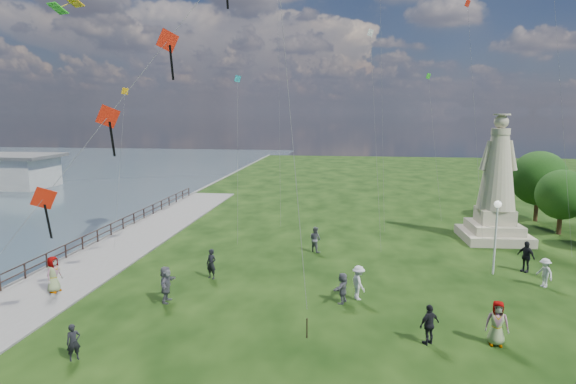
# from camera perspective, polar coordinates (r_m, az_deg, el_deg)

# --- Properties ---
(waterfront) EXTENTS (200.00, 200.00, 1.51)m
(waterfront) POSITION_cam_1_polar(r_m,az_deg,el_deg) (32.21, -26.05, -8.95)
(waterfront) COLOR #2E3E45
(waterfront) RESTS_ON ground
(statue) EXTENTS (4.88, 4.88, 9.45)m
(statue) POSITION_cam_1_polar(r_m,az_deg,el_deg) (39.07, 23.46, -0.17)
(statue) COLOR #BBA98D
(statue) RESTS_ON ground
(lamppost) EXTENTS (0.41, 0.41, 4.47)m
(lamppost) POSITION_cam_1_polar(r_m,az_deg,el_deg) (30.83, 23.49, -3.23)
(lamppost) COLOR silver
(lamppost) RESTS_ON ground
(tree_row) EXTENTS (5.47, 13.12, 6.24)m
(tree_row) POSITION_cam_1_polar(r_m,az_deg,el_deg) (45.08, 29.01, 0.45)
(tree_row) COLOR #382314
(tree_row) RESTS_ON ground
(person_0) EXTENTS (0.62, 0.62, 1.46)m
(person_0) POSITION_cam_1_polar(r_m,az_deg,el_deg) (21.31, -24.08, -15.95)
(person_0) COLOR black
(person_0) RESTS_ON ground
(person_2) EXTENTS (1.05, 1.30, 1.79)m
(person_2) POSITION_cam_1_polar(r_m,az_deg,el_deg) (25.46, 8.35, -10.58)
(person_2) COLOR silver
(person_2) RESTS_ON ground
(person_3) EXTENTS (1.12, 1.02, 1.73)m
(person_3) POSITION_cam_1_polar(r_m,az_deg,el_deg) (21.53, 16.41, -14.82)
(person_3) COLOR black
(person_3) RESTS_ON ground
(person_4) EXTENTS (1.00, 0.69, 1.91)m
(person_4) POSITION_cam_1_polar(r_m,az_deg,el_deg) (22.35, 23.53, -14.06)
(person_4) COLOR #595960
(person_4) RESTS_ON ground
(person_5) EXTENTS (0.88, 1.80, 1.89)m
(person_5) POSITION_cam_1_polar(r_m,az_deg,el_deg) (25.61, -14.26, -10.54)
(person_5) COLOR #595960
(person_5) RESTS_ON ground
(person_6) EXTENTS (0.75, 0.62, 1.75)m
(person_6) POSITION_cam_1_polar(r_m,az_deg,el_deg) (28.53, -9.07, -8.41)
(person_6) COLOR black
(person_6) RESTS_ON ground
(person_7) EXTENTS (1.02, 0.94, 1.78)m
(person_7) POSITION_cam_1_polar(r_m,az_deg,el_deg) (33.42, 3.24, -5.61)
(person_7) COLOR #595960
(person_7) RESTS_ON ground
(person_8) EXTENTS (0.93, 1.19, 1.64)m
(person_8) POSITION_cam_1_polar(r_m,az_deg,el_deg) (30.40, 28.13, -8.44)
(person_8) COLOR silver
(person_8) RESTS_ON ground
(person_9) EXTENTS (1.13, 1.24, 1.91)m
(person_9) POSITION_cam_1_polar(r_m,az_deg,el_deg) (32.64, 26.35, -6.87)
(person_9) COLOR black
(person_9) RESTS_ON ground
(person_10) EXTENTS (0.74, 1.04, 1.95)m
(person_10) POSITION_cam_1_polar(r_m,az_deg,el_deg) (28.75, -26.02, -8.94)
(person_10) COLOR #595960
(person_10) RESTS_ON ground
(person_11) EXTENTS (1.10, 1.60, 1.58)m
(person_11) POSITION_cam_1_polar(r_m,az_deg,el_deg) (24.95, 6.49, -11.22)
(person_11) COLOR #595960
(person_11) RESTS_ON ground
(red_kite_train) EXTENTS (12.34, 9.35, 19.75)m
(red_kite_train) POSITION_cam_1_polar(r_m,az_deg,el_deg) (22.60, -14.67, 15.83)
(red_kite_train) COLOR black
(red_kite_train) RESTS_ON ground
(small_kites) EXTENTS (32.36, 17.59, 26.40)m
(small_kites) POSITION_cam_1_polar(r_m,az_deg,el_deg) (39.91, 8.47, 15.45)
(small_kites) COLOR teal
(small_kites) RESTS_ON ground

